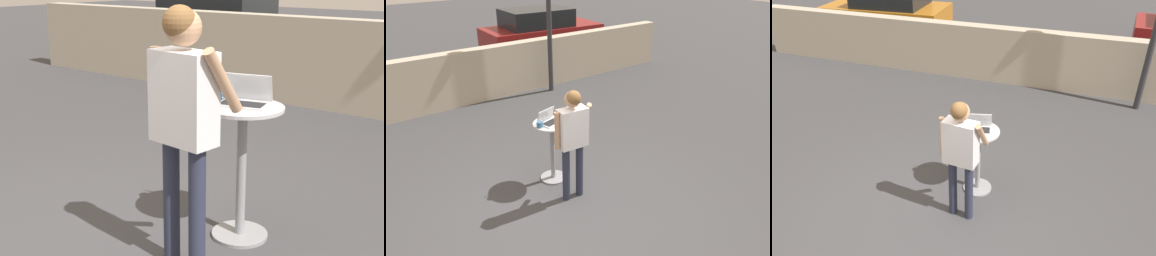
# 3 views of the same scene
# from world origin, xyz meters

# --- Properties ---
(ground_plane) EXTENTS (50.00, 50.00, 0.00)m
(ground_plane) POSITION_xyz_m (0.00, 0.00, 0.00)
(ground_plane) COLOR #3D3D3F
(pavement_kerb) EXTENTS (13.83, 0.35, 1.28)m
(pavement_kerb) POSITION_xyz_m (0.00, 4.99, 0.64)
(pavement_kerb) COLOR #B2A893
(pavement_kerb) RESTS_ON ground_plane
(cafe_table) EXTENTS (0.58, 0.58, 1.00)m
(cafe_table) POSITION_xyz_m (0.39, 0.96, 0.61)
(cafe_table) COLOR gray
(cafe_table) RESTS_ON ground_plane
(laptop) EXTENTS (0.40, 0.33, 0.21)m
(laptop) POSITION_xyz_m (0.38, 0.99, 1.04)
(laptop) COLOR silver
(laptop) RESTS_ON cafe_table
(coffee_mug) EXTENTS (0.13, 0.10, 0.08)m
(coffee_mug) POSITION_xyz_m (0.17, 0.94, 1.04)
(coffee_mug) COLOR #336084
(coffee_mug) RESTS_ON cafe_table
(standing_person) EXTENTS (0.58, 0.36, 1.71)m
(standing_person) POSITION_xyz_m (0.35, 0.36, 1.10)
(standing_person) COLOR #282D42
(standing_person) RESTS_ON ground_plane
(parked_car_near_street) EXTENTS (4.25, 2.16, 1.54)m
(parked_car_near_street) POSITION_xyz_m (4.68, 8.09, 0.79)
(parked_car_near_street) COLOR maroon
(parked_car_near_street) RESTS_ON ground_plane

